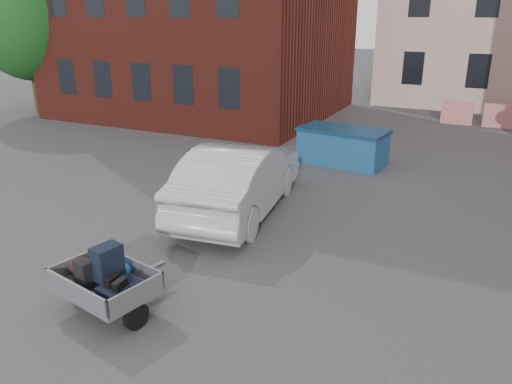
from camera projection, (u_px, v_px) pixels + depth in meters
The scene contains 6 objects.
ground at pixel (259, 253), 10.21m from camera, with size 120.00×120.00×0.00m, color #38383A.
far_building at pixel (137, 21), 35.62m from camera, with size 6.00×6.00×8.00m, color maroon.
barriers at pixel (500, 116), 21.06m from camera, with size 4.70×0.18×1.00m.
trailer at pixel (104, 280), 8.00m from camera, with size 1.80×1.94×1.20m.
dumpster at pixel (343, 146), 16.04m from camera, with size 2.92×1.77×1.16m.
silver_car at pixel (239, 178), 12.10m from camera, with size 1.80×5.16×1.70m, color #B7BABF.
Camera 1 is at (3.90, -8.30, 4.66)m, focal length 35.00 mm.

